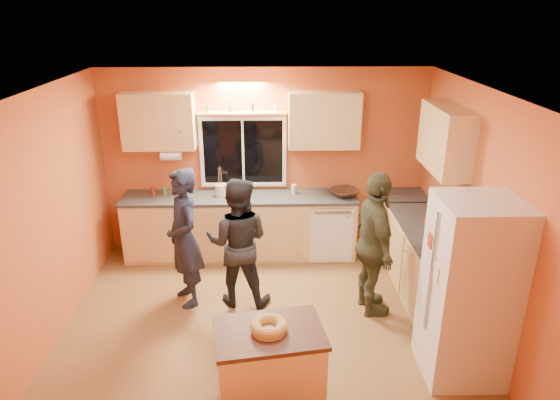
{
  "coord_description": "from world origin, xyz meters",
  "views": [
    {
      "loc": [
        0.04,
        -4.73,
        3.37
      ],
      "look_at": [
        0.17,
        0.4,
        1.35
      ],
      "focal_mm": 32.0,
      "sensor_mm": 36.0,
      "label": 1
    }
  ],
  "objects_px": {
    "person_left": "(184,238)",
    "island": "(269,373)",
    "refrigerator": "(469,291)",
    "person_center": "(238,242)",
    "person_right": "(374,245)"
  },
  "relations": [
    {
      "from": "person_left",
      "to": "island",
      "type": "bearing_deg",
      "value": 2.39
    },
    {
      "from": "refrigerator",
      "to": "island",
      "type": "xyz_separation_m",
      "value": [
        -1.85,
        -0.51,
        -0.46
      ]
    },
    {
      "from": "refrigerator",
      "to": "person_center",
      "type": "height_order",
      "value": "refrigerator"
    },
    {
      "from": "person_left",
      "to": "person_right",
      "type": "distance_m",
      "value": 2.18
    },
    {
      "from": "person_right",
      "to": "person_left",
      "type": "bearing_deg",
      "value": 76.72
    },
    {
      "from": "person_right",
      "to": "island",
      "type": "bearing_deg",
      "value": 136.43
    },
    {
      "from": "refrigerator",
      "to": "person_center",
      "type": "bearing_deg",
      "value": 149.56
    },
    {
      "from": "refrigerator",
      "to": "person_left",
      "type": "relative_size",
      "value": 1.07
    },
    {
      "from": "island",
      "to": "person_left",
      "type": "bearing_deg",
      "value": 109.25
    },
    {
      "from": "person_center",
      "to": "person_left",
      "type": "bearing_deg",
      "value": 5.83
    },
    {
      "from": "refrigerator",
      "to": "person_left",
      "type": "distance_m",
      "value": 3.12
    },
    {
      "from": "island",
      "to": "person_right",
      "type": "distance_m",
      "value": 2.01
    },
    {
      "from": "person_center",
      "to": "island",
      "type": "bearing_deg",
      "value": 108.41
    },
    {
      "from": "person_right",
      "to": "person_center",
      "type": "bearing_deg",
      "value": 74.57
    },
    {
      "from": "person_right",
      "to": "refrigerator",
      "type": "bearing_deg",
      "value": -153.99
    }
  ]
}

